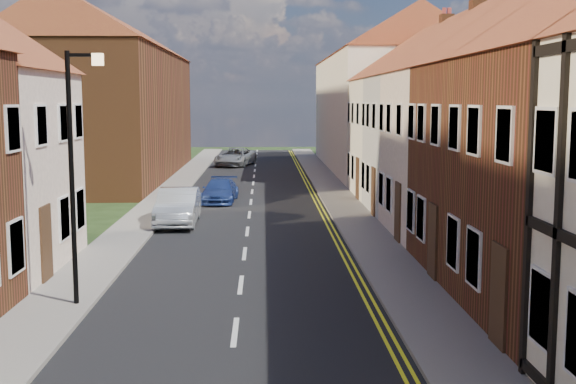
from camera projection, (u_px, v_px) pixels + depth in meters
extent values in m
cube|color=black|center=(247.00, 232.00, 27.46)|extent=(7.00, 90.00, 0.02)
cube|color=gray|center=(131.00, 231.00, 27.31)|extent=(1.80, 90.00, 0.12)
cube|color=gray|center=(362.00, 230.00, 27.60)|extent=(1.80, 90.00, 0.12)
cube|color=brown|center=(562.00, 169.00, 20.95)|extent=(8.00, 5.00, 6.00)
cube|color=#FFE0C9|center=(501.00, 155.00, 26.30)|extent=(8.00, 5.80, 6.00)
cube|color=brown|center=(530.00, 0.00, 23.36)|extent=(0.60, 0.60, 1.60)
cube|color=#BAB8B0|center=(461.00, 146.00, 31.66)|extent=(8.00, 5.00, 6.00)
cube|color=brown|center=(477.00, 20.00, 29.11)|extent=(0.60, 0.60, 1.60)
cube|color=white|center=(432.00, 139.00, 37.01)|extent=(8.00, 5.80, 6.00)
cube|color=brown|center=(446.00, 32.00, 34.07)|extent=(0.60, 0.60, 1.60)
cube|color=white|center=(383.00, 114.00, 52.05)|extent=(8.00, 24.00, 8.00)
cube|color=brown|center=(109.00, 115.00, 46.47)|extent=(8.00, 24.00, 8.00)
cylinder|color=black|center=(72.00, 180.00, 17.02)|extent=(0.12, 0.12, 6.00)
cube|color=black|center=(82.00, 55.00, 16.67)|extent=(0.70, 0.08, 0.08)
cube|color=#FFD899|center=(98.00, 59.00, 16.69)|extent=(0.25, 0.15, 0.28)
imported|color=#B8BBC0|center=(178.00, 207.00, 28.97)|extent=(1.61, 4.45, 1.46)
imported|color=navy|center=(220.00, 191.00, 35.38)|extent=(1.85, 4.00, 1.13)
imported|color=#969A9D|center=(236.00, 157.00, 54.72)|extent=(3.39, 5.32, 1.37)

